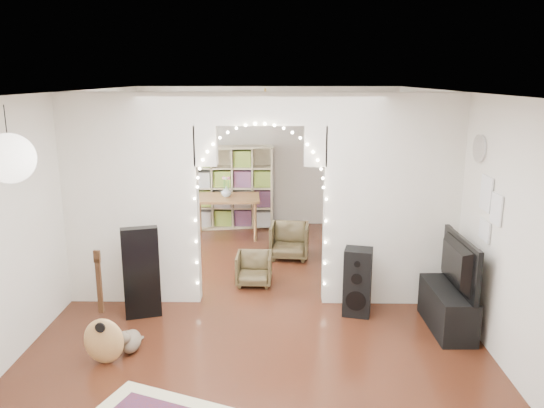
{
  "coord_description": "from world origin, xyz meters",
  "views": [
    {
      "loc": [
        0.26,
        -6.53,
        2.88
      ],
      "look_at": [
        0.14,
        0.3,
        1.23
      ],
      "focal_mm": 35.0,
      "sensor_mm": 36.0,
      "label": 1
    }
  ],
  "objects_px": {
    "media_console": "(447,309)",
    "bookcase": "(233,187)",
    "dining_chair_left": "(289,241)",
    "acoustic_guitar": "(102,323)",
    "dining_chair_right": "(254,269)",
    "dining_table": "(226,201)",
    "floor_speaker": "(357,282)"
  },
  "relations": [
    {
      "from": "media_console",
      "to": "bookcase",
      "type": "distance_m",
      "value": 5.2
    },
    {
      "from": "dining_chair_left",
      "to": "acoustic_guitar",
      "type": "bearing_deg",
      "value": -115.67
    },
    {
      "from": "media_console",
      "to": "dining_chair_left",
      "type": "xyz_separation_m",
      "value": [
        -1.81,
        2.48,
        0.03
      ]
    },
    {
      "from": "media_console",
      "to": "dining_chair_right",
      "type": "bearing_deg",
      "value": 148.75
    },
    {
      "from": "dining_chair_left",
      "to": "dining_chair_right",
      "type": "xyz_separation_m",
      "value": [
        -0.52,
        -1.15,
        -0.05
      ]
    },
    {
      "from": "dining_chair_left",
      "to": "dining_table",
      "type": "bearing_deg",
      "value": 139.15
    },
    {
      "from": "acoustic_guitar",
      "to": "dining_table",
      "type": "bearing_deg",
      "value": 87.6
    },
    {
      "from": "floor_speaker",
      "to": "dining_chair_right",
      "type": "bearing_deg",
      "value": 157.13
    },
    {
      "from": "dining_chair_left",
      "to": "dining_chair_right",
      "type": "bearing_deg",
      "value": -109.55
    },
    {
      "from": "bookcase",
      "to": "dining_chair_right",
      "type": "distance_m",
      "value": 3.06
    },
    {
      "from": "bookcase",
      "to": "dining_chair_left",
      "type": "xyz_separation_m",
      "value": [
        1.07,
        -1.81,
        -0.51
      ]
    },
    {
      "from": "media_console",
      "to": "dining_chair_right",
      "type": "distance_m",
      "value": 2.68
    },
    {
      "from": "floor_speaker",
      "to": "dining_chair_left",
      "type": "height_order",
      "value": "floor_speaker"
    },
    {
      "from": "floor_speaker",
      "to": "dining_chair_right",
      "type": "relative_size",
      "value": 1.69
    },
    {
      "from": "dining_table",
      "to": "media_console",
      "type": "bearing_deg",
      "value": -54.35
    },
    {
      "from": "acoustic_guitar",
      "to": "dining_table",
      "type": "distance_m",
      "value": 4.55
    },
    {
      "from": "floor_speaker",
      "to": "media_console",
      "type": "distance_m",
      "value": 1.08
    },
    {
      "from": "acoustic_guitar",
      "to": "media_console",
      "type": "relative_size",
      "value": 1.04
    },
    {
      "from": "dining_table",
      "to": "dining_chair_right",
      "type": "bearing_deg",
      "value": -78.35
    },
    {
      "from": "acoustic_guitar",
      "to": "dining_chair_left",
      "type": "height_order",
      "value": "acoustic_guitar"
    },
    {
      "from": "bookcase",
      "to": "floor_speaker",
      "type": "bearing_deg",
      "value": -74.41
    },
    {
      "from": "acoustic_guitar",
      "to": "media_console",
      "type": "height_order",
      "value": "acoustic_guitar"
    },
    {
      "from": "media_console",
      "to": "bookcase",
      "type": "height_order",
      "value": "bookcase"
    },
    {
      "from": "dining_table",
      "to": "dining_chair_left",
      "type": "height_order",
      "value": "dining_table"
    },
    {
      "from": "media_console",
      "to": "dining_chair_left",
      "type": "relative_size",
      "value": 1.61
    },
    {
      "from": "floor_speaker",
      "to": "bookcase",
      "type": "relative_size",
      "value": 0.53
    },
    {
      "from": "floor_speaker",
      "to": "media_console",
      "type": "relative_size",
      "value": 0.85
    },
    {
      "from": "bookcase",
      "to": "dining_table",
      "type": "relative_size",
      "value": 1.28
    },
    {
      "from": "floor_speaker",
      "to": "dining_chair_right",
      "type": "height_order",
      "value": "floor_speaker"
    },
    {
      "from": "acoustic_guitar",
      "to": "dining_table",
      "type": "xyz_separation_m",
      "value": [
        0.81,
        4.47,
        0.23
      ]
    },
    {
      "from": "dining_chair_left",
      "to": "bookcase",
      "type": "bearing_deg",
      "value": 125.32
    },
    {
      "from": "acoustic_guitar",
      "to": "floor_speaker",
      "type": "relative_size",
      "value": 1.22
    }
  ]
}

